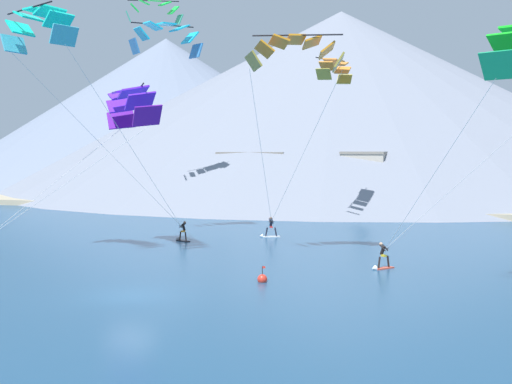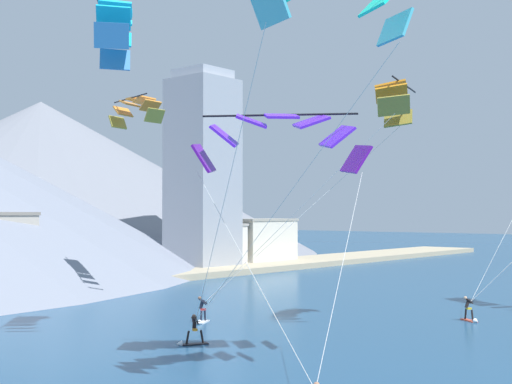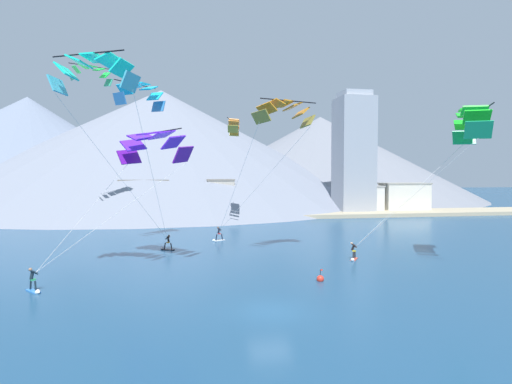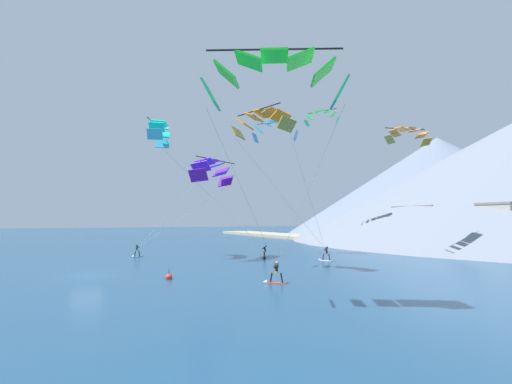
{
  "view_description": "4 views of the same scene",
  "coord_description": "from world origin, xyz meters",
  "px_view_note": "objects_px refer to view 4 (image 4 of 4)",
  "views": [
    {
      "loc": [
        18.15,
        -31.38,
        7.4
      ],
      "look_at": [
        2.72,
        11.23,
        4.7
      ],
      "focal_mm": 50.0,
      "sensor_mm": 36.0,
      "label": 1
    },
    {
      "loc": [
        -34.18,
        -6.96,
        7.1
      ],
      "look_at": [
        -3.52,
        18.94,
        8.27
      ],
      "focal_mm": 50.0,
      "sensor_mm": 36.0,
      "label": 2
    },
    {
      "loc": [
        -4.65,
        -22.59,
        8.0
      ],
      "look_at": [
        1.11,
        11.63,
        6.48
      ],
      "focal_mm": 28.0,
      "sensor_mm": 36.0,
      "label": 3
    },
    {
      "loc": [
        37.33,
        -1.74,
        4.83
      ],
      "look_at": [
        -1.05,
        16.49,
        7.7
      ],
      "focal_mm": 28.0,
      "sensor_mm": 36.0,
      "label": 4
    }
  ],
  "objects_px": {
    "parafoil_kite_distant_high_outer": "(408,134)",
    "race_marker_buoy": "(169,277)",
    "parafoil_kite_near_lead": "(275,73)",
    "parafoil_kite_distant_low_drift": "(321,116)",
    "kitesurfer_near_lead": "(274,277)",
    "kitesurfer_near_trail": "(265,254)",
    "parafoil_kite_distant_mid_solo": "(275,128)",
    "parafoil_kite_mid_center": "(211,169)",
    "kitesurfer_far_left": "(325,256)",
    "parafoil_kite_near_trail": "(160,131)",
    "parafoil_kite_far_left": "(262,121)",
    "kitesurfer_mid_center": "(136,253)"
  },
  "relations": [
    {
      "from": "parafoil_kite_distant_high_outer",
      "to": "parafoil_kite_distant_mid_solo",
      "type": "xyz_separation_m",
      "value": [
        -11.79,
        -12.13,
        1.9
      ]
    },
    {
      "from": "kitesurfer_mid_center",
      "to": "parafoil_kite_near_lead",
      "type": "relative_size",
      "value": 0.14
    },
    {
      "from": "kitesurfer_near_lead",
      "to": "parafoil_kite_mid_center",
      "type": "bearing_deg",
      "value": 175.92
    },
    {
      "from": "parafoil_kite_near_trail",
      "to": "parafoil_kite_near_lead",
      "type": "bearing_deg",
      "value": -0.6
    },
    {
      "from": "parafoil_kite_near_lead",
      "to": "parafoil_kite_distant_low_drift",
      "type": "distance_m",
      "value": 48.03
    },
    {
      "from": "parafoil_kite_distant_high_outer",
      "to": "race_marker_buoy",
      "type": "xyz_separation_m",
      "value": [
        3.16,
        -29.86,
        -15.07
      ]
    },
    {
      "from": "parafoil_kite_near_trail",
      "to": "kitesurfer_near_trail",
      "type": "bearing_deg",
      "value": 70.43
    },
    {
      "from": "kitesurfer_mid_center",
      "to": "parafoil_kite_near_lead",
      "type": "bearing_deg",
      "value": 2.82
    },
    {
      "from": "kitesurfer_near_trail",
      "to": "parafoil_kite_distant_mid_solo",
      "type": "relative_size",
      "value": 0.29
    },
    {
      "from": "parafoil_kite_mid_center",
      "to": "kitesurfer_near_trail",
      "type": "bearing_deg",
      "value": 83.79
    },
    {
      "from": "parafoil_kite_mid_center",
      "to": "parafoil_kite_near_lead",
      "type": "bearing_deg",
      "value": -12.07
    },
    {
      "from": "kitesurfer_mid_center",
      "to": "parafoil_kite_near_trail",
      "type": "relative_size",
      "value": 0.11
    },
    {
      "from": "parafoil_kite_near_lead",
      "to": "parafoil_kite_mid_center",
      "type": "height_order",
      "value": "parafoil_kite_near_lead"
    },
    {
      "from": "kitesurfer_far_left",
      "to": "race_marker_buoy",
      "type": "distance_m",
      "value": 20.57
    },
    {
      "from": "kitesurfer_near_trail",
      "to": "parafoil_kite_distant_low_drift",
      "type": "relative_size",
      "value": 0.31
    },
    {
      "from": "parafoil_kite_far_left",
      "to": "parafoil_kite_distant_mid_solo",
      "type": "xyz_separation_m",
      "value": [
        -14.22,
        8.97,
        3.12
      ]
    },
    {
      "from": "parafoil_kite_near_lead",
      "to": "parafoil_kite_distant_mid_solo",
      "type": "xyz_separation_m",
      "value": [
        -28.97,
        15.55,
        4.58
      ]
    },
    {
      "from": "parafoil_kite_mid_center",
      "to": "parafoil_kite_distant_high_outer",
      "type": "height_order",
      "value": "parafoil_kite_distant_high_outer"
    },
    {
      "from": "kitesurfer_mid_center",
      "to": "parafoil_kite_distant_low_drift",
      "type": "xyz_separation_m",
      "value": [
        -2.98,
        30.53,
        21.84
      ]
    },
    {
      "from": "kitesurfer_near_trail",
      "to": "parafoil_kite_distant_high_outer",
      "type": "relative_size",
      "value": 0.28
    },
    {
      "from": "parafoil_kite_near_trail",
      "to": "parafoil_kite_mid_center",
      "type": "bearing_deg",
      "value": 56.44
    },
    {
      "from": "kitesurfer_near_trail",
      "to": "parafoil_kite_far_left",
      "type": "distance_m",
      "value": 18.65
    },
    {
      "from": "parafoil_kite_near_lead",
      "to": "parafoil_kite_mid_center",
      "type": "bearing_deg",
      "value": 167.93
    },
    {
      "from": "kitesurfer_near_lead",
      "to": "kitesurfer_near_trail",
      "type": "distance_m",
      "value": 19.35
    },
    {
      "from": "kitesurfer_far_left",
      "to": "parafoil_kite_near_trail",
      "type": "bearing_deg",
      "value": -120.67
    },
    {
      "from": "parafoil_kite_mid_center",
      "to": "parafoil_kite_distant_high_outer",
      "type": "bearing_deg",
      "value": 66.16
    },
    {
      "from": "kitesurfer_far_left",
      "to": "parafoil_kite_near_lead",
      "type": "distance_m",
      "value": 29.34
    },
    {
      "from": "kitesurfer_near_trail",
      "to": "parafoil_kite_near_lead",
      "type": "height_order",
      "value": "parafoil_kite_near_lead"
    },
    {
      "from": "parafoil_kite_mid_center",
      "to": "parafoil_kite_distant_high_outer",
      "type": "xyz_separation_m",
      "value": [
        9.69,
        21.94,
        4.48
      ]
    },
    {
      "from": "kitesurfer_near_trail",
      "to": "parafoil_kite_distant_high_outer",
      "type": "distance_m",
      "value": 22.98
    },
    {
      "from": "parafoil_kite_near_trail",
      "to": "parafoil_kite_distant_mid_solo",
      "type": "distance_m",
      "value": 15.38
    },
    {
      "from": "parafoil_kite_distant_low_drift",
      "to": "kitesurfer_mid_center",
      "type": "bearing_deg",
      "value": -84.43
    },
    {
      "from": "kitesurfer_near_lead",
      "to": "parafoil_kite_distant_mid_solo",
      "type": "height_order",
      "value": "parafoil_kite_distant_mid_solo"
    },
    {
      "from": "kitesurfer_mid_center",
      "to": "race_marker_buoy",
      "type": "bearing_deg",
      "value": -1.4
    },
    {
      "from": "parafoil_kite_near_trail",
      "to": "parafoil_kite_distant_high_outer",
      "type": "distance_m",
      "value": 30.42
    },
    {
      "from": "kitesurfer_mid_center",
      "to": "parafoil_kite_near_trail",
      "type": "xyz_separation_m",
      "value": [
        3.69,
        2.01,
        15.07
      ]
    },
    {
      "from": "parafoil_kite_far_left",
      "to": "kitesurfer_far_left",
      "type": "bearing_deg",
      "value": 117.35
    },
    {
      "from": "parafoil_kite_far_left",
      "to": "parafoil_kite_near_lead",
      "type": "bearing_deg",
      "value": -24.06
    },
    {
      "from": "kitesurfer_far_left",
      "to": "parafoil_kite_distant_low_drift",
      "type": "relative_size",
      "value": 0.32
    },
    {
      "from": "parafoil_kite_near_trail",
      "to": "parafoil_kite_distant_high_outer",
      "type": "xyz_separation_m",
      "value": [
        13.29,
        27.36,
        -0.35
      ]
    },
    {
      "from": "parafoil_kite_distant_low_drift",
      "to": "parafoil_kite_far_left",
      "type": "bearing_deg",
      "value": -44.85
    },
    {
      "from": "kitesurfer_far_left",
      "to": "parafoil_kite_mid_center",
      "type": "xyz_separation_m",
      "value": [
        -6.53,
        -11.65,
        10.21
      ]
    },
    {
      "from": "kitesurfer_far_left",
      "to": "parafoil_kite_near_lead",
      "type": "height_order",
      "value": "parafoil_kite_near_lead"
    },
    {
      "from": "kitesurfer_near_lead",
      "to": "kitesurfer_far_left",
      "type": "distance_m",
      "value": 17.52
    },
    {
      "from": "parafoil_kite_mid_center",
      "to": "parafoil_kite_distant_high_outer",
      "type": "relative_size",
      "value": 1.78
    },
    {
      "from": "parafoil_kite_distant_low_drift",
      "to": "race_marker_buoy",
      "type": "distance_m",
      "value": 44.6
    },
    {
      "from": "kitesurfer_near_lead",
      "to": "parafoil_kite_distant_high_outer",
      "type": "distance_m",
      "value": 28.84
    },
    {
      "from": "parafoil_kite_near_lead",
      "to": "parafoil_kite_near_trail",
      "type": "bearing_deg",
      "value": 179.4
    },
    {
      "from": "kitesurfer_near_lead",
      "to": "kitesurfer_near_trail",
      "type": "xyz_separation_m",
      "value": [
        -17.59,
        8.07,
        -0.02
      ]
    },
    {
      "from": "parafoil_kite_near_lead",
      "to": "parafoil_kite_distant_mid_solo",
      "type": "height_order",
      "value": "parafoil_kite_distant_mid_solo"
    }
  ]
}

